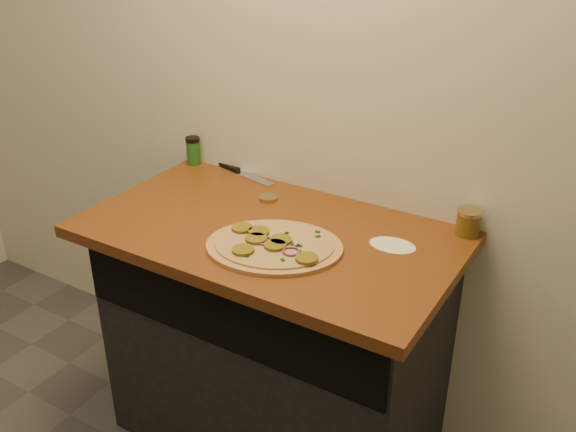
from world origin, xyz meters
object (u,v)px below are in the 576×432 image
Objects in this scene: pizza at (273,246)px; salsa_jar at (468,222)px; chefs_knife at (240,172)px; spice_shaker at (193,151)px.

salsa_jar is (0.47, 0.39, 0.03)m from pizza.
pizza is 6.30× the size of salsa_jar.
pizza is at bearing -45.12° from chefs_knife.
spice_shaker reaches higher than salsa_jar.
chefs_knife is 0.89m from salsa_jar.
salsa_jar is (0.89, -0.03, 0.04)m from chefs_knife.
pizza is 0.61m from salsa_jar.
pizza reaches higher than chefs_knife.
pizza is 0.75m from spice_shaker.
salsa_jar is 1.10m from spice_shaker.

